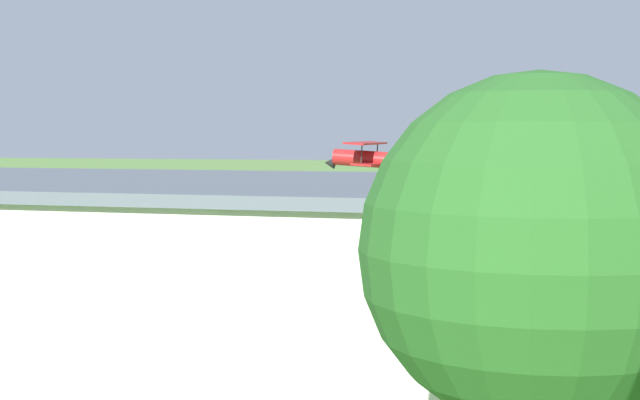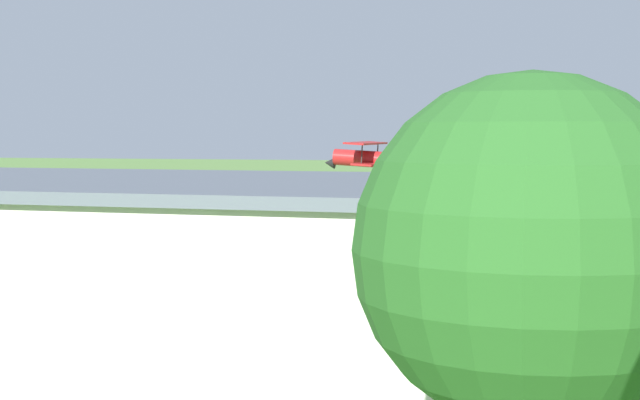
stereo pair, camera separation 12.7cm
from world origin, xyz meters
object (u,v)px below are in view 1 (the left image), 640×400
person_beside_truck (565,289)px  person_watching_takeoff (311,271)px  tree_behind_hangar_left (537,252)px  hangar (59,270)px  biplane (382,159)px  car_silver (492,287)px

person_beside_truck → person_watching_takeoff: bearing=-10.2°
person_watching_takeoff → tree_behind_hangar_left: (-12.15, 33.51, 5.40)m
hangar → biplane: (-5.04, -34.17, 2.97)m
person_beside_truck → tree_behind_hangar_left: size_ratio=0.18×
person_beside_truck → tree_behind_hangar_left: 31.70m
hangar → biplane: biplane is taller
person_watching_takeoff → car_silver: bearing=163.1°
hangar → car_silver: 20.53m
biplane → person_beside_truck: 22.83m
person_beside_truck → car_silver: bearing=9.4°
person_watching_takeoff → tree_behind_hangar_left: size_ratio=0.19×
car_silver → person_watching_takeoff: 9.81m
car_silver → person_beside_truck: size_ratio=2.77×
hangar → person_beside_truck: hangar is taller
hangar → person_beside_truck: 23.26m
person_beside_truck → tree_behind_hangar_left: (0.55, 31.22, 5.49)m
biplane → person_beside_truck: size_ratio=5.16×
biplane → car_silver: biplane is taller
car_silver → person_beside_truck: (-3.32, -0.55, -0.05)m
car_silver → person_beside_truck: bearing=-170.6°
person_beside_truck → person_watching_takeoff: 12.91m
person_watching_takeoff → biplane: bearing=-92.2°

